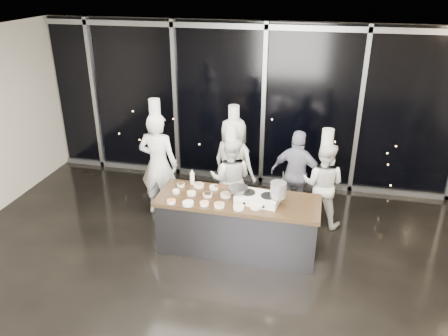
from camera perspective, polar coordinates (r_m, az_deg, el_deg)
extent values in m
plane|color=black|center=(6.36, 0.10, -15.02)|extent=(9.00, 9.00, 0.00)
cube|color=beige|center=(8.70, 5.28, 8.10)|extent=(9.00, 0.02, 3.20)
cube|color=beige|center=(4.97, 0.12, 14.72)|extent=(9.00, 7.00, 0.02)
cube|color=black|center=(8.64, 5.23, 7.99)|extent=(8.90, 0.04, 3.18)
cube|color=gray|center=(8.29, 5.59, 17.88)|extent=(8.90, 0.08, 0.10)
cube|color=gray|center=(9.16, 4.82, -1.43)|extent=(8.90, 0.08, 0.10)
cube|color=gray|center=(9.73, -16.57, 8.97)|extent=(0.08, 0.08, 3.20)
cube|color=gray|center=(9.00, -6.36, 8.62)|extent=(0.08, 0.08, 3.20)
cube|color=gray|center=(8.60, 5.18, 7.90)|extent=(0.08, 0.08, 3.20)
cube|color=gray|center=(8.56, 17.28, 6.81)|extent=(0.08, 0.08, 3.20)
cube|color=#37373C|center=(6.83, 1.79, -7.58)|extent=(2.40, 0.80, 0.84)
cube|color=#3F2E1B|center=(6.60, 1.84, -4.27)|extent=(2.46, 0.86, 0.06)
cube|color=silver|center=(6.49, 4.44, -3.95)|extent=(0.68, 0.47, 0.12)
cylinder|color=black|center=(6.50, 3.15, -3.18)|extent=(0.24, 0.24, 0.02)
cylinder|color=black|center=(6.42, 5.79, -3.63)|extent=(0.24, 0.24, 0.02)
cylinder|color=black|center=(6.36, 2.66, -4.63)|extent=(0.04, 0.02, 0.04)
cylinder|color=black|center=(6.29, 5.17, -5.08)|extent=(0.04, 0.02, 0.04)
cylinder|color=slate|center=(6.52, 1.86, -2.72)|extent=(0.33, 0.33, 0.05)
cube|color=#4C2B14|center=(6.59, -0.25, -2.30)|extent=(0.22, 0.06, 0.02)
cylinder|color=#B1B1B4|center=(6.34, 7.10, -2.83)|extent=(0.26, 0.26, 0.23)
cylinder|color=silver|center=(6.51, -6.89, -4.36)|extent=(0.13, 0.13, 0.04)
cylinder|color=orange|center=(6.50, -6.90, -4.24)|extent=(0.10, 0.10, 0.01)
cylinder|color=silver|center=(6.78, -6.27, -3.05)|extent=(0.12, 0.12, 0.04)
cylinder|color=beige|center=(6.78, -6.28, -2.93)|extent=(0.09, 0.09, 0.01)
cylinder|color=silver|center=(6.98, -5.66, -2.20)|extent=(0.12, 0.12, 0.04)
cylinder|color=#382010|center=(6.97, -5.66, -2.08)|extent=(0.10, 0.10, 0.01)
cylinder|color=silver|center=(6.43, -4.73, -4.62)|extent=(0.17, 0.17, 0.04)
cylinder|color=silver|center=(6.42, -4.73, -4.49)|extent=(0.14, 0.14, 0.01)
cylinder|color=silver|center=(6.71, -4.28, -3.31)|extent=(0.14, 0.14, 0.04)
cylinder|color=#D2D76B|center=(6.70, -4.28, -3.19)|extent=(0.12, 0.12, 0.01)
cylinder|color=silver|center=(6.94, -3.33, -2.27)|extent=(0.17, 0.17, 0.04)
cylinder|color=#A87154|center=(6.93, -3.33, -2.15)|extent=(0.14, 0.14, 0.01)
cylinder|color=silver|center=(6.41, -2.59, -4.66)|extent=(0.13, 0.13, 0.04)
cylinder|color=#E7945F|center=(6.40, -2.59, -4.53)|extent=(0.11, 0.11, 0.01)
cylinder|color=silver|center=(6.65, -2.15, -3.52)|extent=(0.15, 0.15, 0.04)
cylinder|color=black|center=(6.64, -2.15, -3.39)|extent=(0.12, 0.12, 0.01)
cylinder|color=silver|center=(6.86, -1.32, -2.56)|extent=(0.15, 0.15, 0.04)
cylinder|color=beige|center=(6.85, -1.32, -2.44)|extent=(0.12, 0.12, 0.01)
cylinder|color=silver|center=(6.36, -0.62, -4.87)|extent=(0.15, 0.15, 0.04)
cylinder|color=#A88443|center=(6.36, -0.62, -4.75)|extent=(0.13, 0.13, 0.01)
cylinder|color=silver|center=(6.64, 0.25, -3.54)|extent=(0.17, 0.17, 0.04)
cylinder|color=#A2815D|center=(6.63, 0.25, -3.42)|extent=(0.14, 0.14, 0.01)
cylinder|color=silver|center=(6.31, 1.93, -5.17)|extent=(0.16, 0.16, 0.04)
cylinder|color=beige|center=(6.30, 1.93, -5.04)|extent=(0.13, 0.13, 0.01)
cylinder|color=silver|center=(6.60, 2.57, -3.76)|extent=(0.15, 0.15, 0.04)
cylinder|color=olive|center=(6.59, 2.57, -3.63)|extent=(0.13, 0.13, 0.01)
cylinder|color=silver|center=(6.35, 4.14, -5.04)|extent=(0.17, 0.17, 0.04)
cylinder|color=gold|center=(6.34, 4.15, -4.91)|extent=(0.14, 0.14, 0.01)
cylinder|color=white|center=(7.01, -4.17, -1.34)|extent=(0.07, 0.07, 0.19)
cone|color=white|center=(6.96, -4.20, -0.41)|extent=(0.06, 0.06, 0.06)
imported|color=silver|center=(7.70, -8.56, 0.47)|extent=(0.70, 0.47, 1.88)
cylinder|color=silver|center=(7.35, -9.07, 7.90)|extent=(0.20, 0.20, 0.26)
imported|color=silver|center=(7.87, 1.23, 0.58)|extent=(0.97, 0.81, 1.70)
cylinder|color=silver|center=(7.53, 1.29, 7.21)|extent=(0.25, 0.25, 0.26)
imported|color=silver|center=(7.50, 0.88, -1.45)|extent=(0.75, 0.60, 1.52)
cylinder|color=silver|center=(7.17, 0.92, 4.73)|extent=(0.20, 0.20, 0.26)
imported|color=#141539|center=(7.64, 9.52, -0.93)|extent=(1.01, 0.60, 1.61)
imported|color=silver|center=(7.53, 12.77, -2.08)|extent=(0.83, 0.71, 1.50)
cylinder|color=silver|center=(7.20, 13.39, 3.96)|extent=(0.23, 0.23, 0.26)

